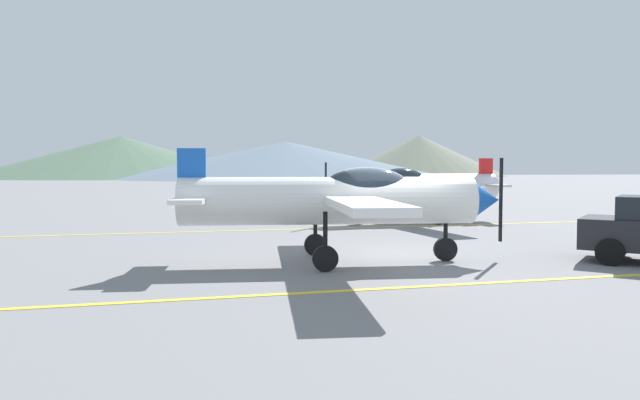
# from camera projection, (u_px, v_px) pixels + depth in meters

# --- Properties ---
(ground_plane) EXTENTS (400.00, 400.00, 0.00)m
(ground_plane) POSITION_uv_depth(u_px,v_px,m) (392.00, 260.00, 14.12)
(ground_plane) COLOR slate
(apron_line_near) EXTENTS (80.00, 0.16, 0.01)m
(apron_line_near) POSITION_uv_depth(u_px,v_px,m) (450.00, 285.00, 11.09)
(apron_line_near) COLOR yellow
(apron_line_near) RESTS_ON ground_plane
(apron_line_far) EXTENTS (80.00, 0.16, 0.01)m
(apron_line_far) POSITION_uv_depth(u_px,v_px,m) (317.00, 229.00, 21.64)
(apron_line_far) COLOR yellow
(apron_line_far) RESTS_ON ground_plane
(airplane_near) EXTENTS (8.06, 9.24, 2.76)m
(airplane_near) POSITION_uv_depth(u_px,v_px,m) (341.00, 199.00, 13.69)
(airplane_near) COLOR white
(airplane_near) RESTS_ON ground_plane
(airplane_mid) EXTENTS (8.03, 9.23, 2.76)m
(airplane_mid) POSITION_uv_depth(u_px,v_px,m) (415.00, 186.00, 24.15)
(airplane_mid) COLOR silver
(airplane_mid) RESTS_ON ground_plane
(traffic_cone_front) EXTENTS (0.36, 0.36, 0.59)m
(traffic_cone_front) POSITION_uv_depth(u_px,v_px,m) (598.00, 224.00, 20.64)
(traffic_cone_front) COLOR black
(traffic_cone_front) RESTS_ON ground_plane
(hill_centerleft) EXTENTS (78.62, 78.62, 11.41)m
(hill_centerleft) POSITION_uv_depth(u_px,v_px,m) (122.00, 157.00, 156.34)
(hill_centerleft) COLOR #4C6651
(hill_centerleft) RESTS_ON ground_plane
(hill_centerright) EXTENTS (83.63, 83.63, 9.28)m
(hill_centerright) POSITION_uv_depth(u_px,v_px,m) (285.00, 160.00, 142.16)
(hill_centerright) COLOR slate
(hill_centerright) RESTS_ON ground_plane
(hill_right) EXTENTS (55.32, 55.32, 13.24)m
(hill_right) POSITION_uv_depth(u_px,v_px,m) (419.00, 156.00, 183.06)
(hill_right) COLOR slate
(hill_right) RESTS_ON ground_plane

